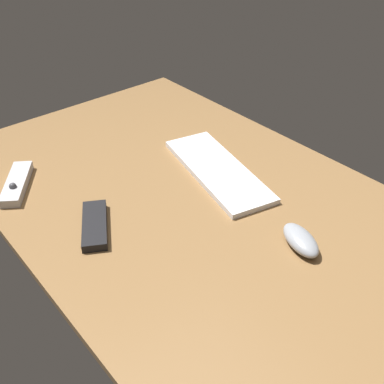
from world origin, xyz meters
The scene contains 5 objects.
desk centered at (0.00, 0.00, 1.00)cm, with size 140.00×84.00×2.00cm, color olive.
keyboard centered at (-7.19, 12.59, 2.76)cm, with size 38.55×13.73×1.51cm, color white.
computer_mouse centered at (25.92, 6.46, 3.81)cm, with size 11.37×5.64×3.61cm, color #999EA5.
media_remote centered at (-35.77, -31.89, 3.20)cm, with size 17.57×14.32×3.56cm.
tv_remote centered at (-8.49, -24.90, 3.02)cm, with size 16.12×5.49×2.05cm, color black.
Camera 1 is at (67.00, -59.51, 71.06)cm, focal length 42.62 mm.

